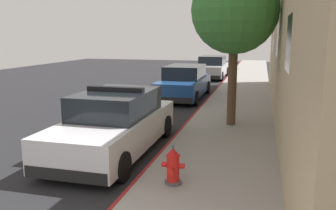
{
  "coord_description": "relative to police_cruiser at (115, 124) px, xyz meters",
  "views": [
    {
      "loc": [
        2.24,
        -2.75,
        2.92
      ],
      "look_at": [
        -0.29,
        6.73,
        1.0
      ],
      "focal_mm": 37.54,
      "sensor_mm": 36.0,
      "label": 1
    }
  ],
  "objects": [
    {
      "name": "ground_plane",
      "position": [
        -3.36,
        4.73,
        -0.84
      ],
      "size": [
        31.33,
        60.0,
        0.2
      ],
      "primitive_type": "cube",
      "color": "#232326"
    },
    {
      "name": "sidewalk_pavement",
      "position": [
        2.64,
        4.73,
        -0.67
      ],
      "size": [
        2.72,
        60.0,
        0.15
      ],
      "primitive_type": "cube",
      "color": "gray",
      "rests_on": "ground"
    },
    {
      "name": "curb_painted_edge",
      "position": [
        1.24,
        4.73,
        -0.67
      ],
      "size": [
        0.08,
        60.0,
        0.15
      ],
      "primitive_type": "cube",
      "color": "maroon",
      "rests_on": "ground"
    },
    {
      "name": "police_cruiser",
      "position": [
        0.0,
        0.0,
        0.0
      ],
      "size": [
        1.94,
        4.84,
        1.68
      ],
      "color": "white",
      "rests_on": "ground"
    },
    {
      "name": "parked_car_silver_ahead",
      "position": [
        -0.02,
        8.3,
        -0.0
      ],
      "size": [
        1.94,
        4.84,
        1.56
      ],
      "color": "navy",
      "rests_on": "ground"
    },
    {
      "name": "parked_car_dark_far",
      "position": [
        0.13,
        16.95,
        -0.0
      ],
      "size": [
        1.94,
        4.84,
        1.56
      ],
      "color": "#B2B5BA",
      "rests_on": "ground"
    },
    {
      "name": "fire_hydrant",
      "position": [
        1.99,
        -1.91,
        -0.24
      ],
      "size": [
        0.44,
        0.4,
        0.76
      ],
      "color": "#4C4C51",
      "rests_on": "sidewalk_pavement"
    },
    {
      "name": "street_tree",
      "position": [
        2.66,
        3.04,
        2.93
      ],
      "size": [
        2.64,
        2.64,
        4.87
      ],
      "color": "brown",
      "rests_on": "sidewalk_pavement"
    }
  ]
}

